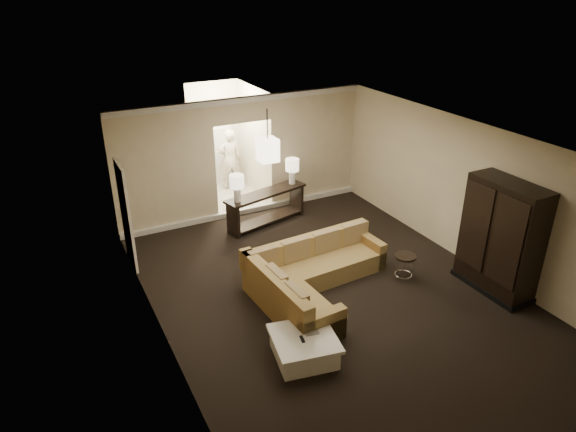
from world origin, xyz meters
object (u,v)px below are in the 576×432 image
console_table (266,205)px  person (230,156)px  coffee_table (304,347)px  drink_table (405,262)px  armoire (500,240)px  sectional_sofa (311,276)px

console_table → person: size_ratio=1.17×
coffee_table → person: size_ratio=0.61×
drink_table → person: 5.89m
armoire → console_table: bearing=120.1°
coffee_table → person: (1.52, 6.80, 0.70)m
drink_table → armoire: bearing=-39.2°
drink_table → coffee_table: bearing=-158.7°
sectional_sofa → armoire: armoire is taller
console_table → drink_table: console_table is taller
person → console_table: bearing=97.9°
drink_table → person: (-1.21, 5.74, 0.54)m
person → drink_table: bearing=111.7°
coffee_table → console_table: bearing=71.8°
person → coffee_table: bearing=87.2°
armoire → person: 7.17m
console_table → sectional_sofa: bearing=-113.4°
sectional_sofa → console_table: bearing=77.0°
console_table → person: bearing=74.3°
sectional_sofa → console_table: 2.96m
person → armoire: bearing=119.7°
sectional_sofa → console_table: size_ratio=1.32×
armoire → drink_table: (-1.23, 1.00, -0.64)m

